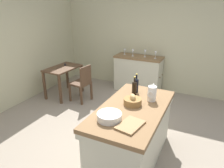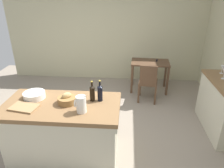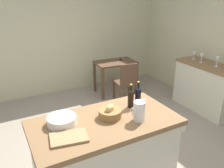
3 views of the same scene
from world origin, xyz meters
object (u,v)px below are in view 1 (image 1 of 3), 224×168
writing_desk (63,72)px  wine_glass_left (145,52)px  wooden_chair (82,82)px  pitcher (152,93)px  wash_bowl (109,116)px  wine_glass_right (125,51)px  bread_basket (133,101)px  wine_glass_middle (133,51)px  wine_bottle_dark (136,85)px  island_table (132,131)px  wine_bottle_amber (134,87)px  side_cabinet (138,74)px  wine_glass_far_left (156,54)px  cutting_board (130,125)px

writing_desk → wine_glass_left: size_ratio=5.06×
wooden_chair → pitcher: size_ratio=3.31×
wash_bowl → wine_glass_right: wine_glass_right is taller
bread_basket → wine_glass_middle: bearing=20.6°
wine_glass_right → wine_bottle_dark: bearing=-152.8°
island_table → wine_bottle_amber: (0.42, 0.14, 0.52)m
wooden_chair → wine_glass_right: bearing=-23.9°
island_table → wine_bottle_dark: bearing=15.2°
wine_glass_left → wine_glass_right: 0.56m
side_cabinet → wooden_chair: size_ratio=1.39×
bread_basket → wine_glass_left: bearing=13.9°
bread_basket → wine_bottle_amber: size_ratio=0.85×
wine_bottle_amber → wine_glass_far_left: 2.14m
wooden_chair → wine_glass_middle: wine_glass_middle is taller
wine_glass_far_left → wine_glass_left: wine_glass_left is taller
bread_basket → wine_glass_left: 2.58m
wine_bottle_dark → wooden_chair: bearing=62.7°
cutting_board → wine_bottle_amber: (0.88, 0.28, 0.11)m
wine_glass_far_left → wine_glass_right: bearing=86.2°
wooden_chair → wash_bowl: wash_bowl is taller
wine_glass_far_left → wine_bottle_dark: bearing=-173.5°
cutting_board → wine_glass_far_left: 3.06m
island_table → wine_bottle_amber: bearing=18.0°
wine_bottle_dark → wine_glass_right: 2.33m
island_table → wine_glass_right: 2.93m
side_cabinet → wine_bottle_amber: size_ratio=4.08×
side_cabinet → wine_glass_right: wine_glass_right is taller
side_cabinet → bread_basket: bread_basket is taller
wash_bowl → cutting_board: 0.29m
writing_desk → pitcher: size_ratio=3.48×
pitcher → bread_basket: pitcher is taller
writing_desk → wine_glass_right: bearing=-44.9°
wine_glass_far_left → wine_glass_middle: (-0.02, 0.59, -0.00)m
island_table → wine_glass_right: bearing=25.0°
wine_bottle_dark → wine_glass_left: wine_bottle_dark is taller
island_table → wooden_chair: (1.36, 1.76, 0.01)m
wash_bowl → wine_bottle_amber: wine_bottle_amber is taller
writing_desk → bread_basket: (-1.37, -2.33, 0.31)m
cutting_board → wine_glass_right: (3.06, 1.35, 0.15)m
island_table → wash_bowl: wash_bowl is taller
island_table → bread_basket: size_ratio=6.32×
pitcher → wine_glass_far_left: bearing=13.8°
writing_desk → cutting_board: size_ratio=2.63×
island_table → pitcher: (0.33, -0.18, 0.52)m
side_cabinet → wine_glass_far_left: 0.73m
wash_bowl → wine_bottle_amber: size_ratio=1.03×
cutting_board → wine_glass_left: wine_glass_left is taller
island_table → wash_bowl: (-0.44, 0.15, 0.45)m
side_cabinet → wine_bottle_amber: bearing=-162.8°
writing_desk → pitcher: pitcher is taller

